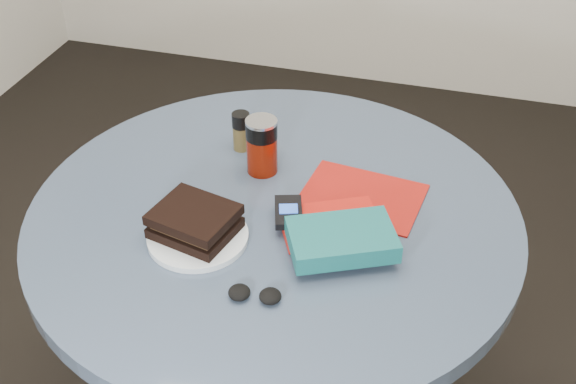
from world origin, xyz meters
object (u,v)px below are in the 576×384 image
(plate, at_px, (198,237))
(pepper_grinder, at_px, (241,131))
(soda_can, at_px, (262,146))
(magazine, at_px, (362,197))
(headphones, at_px, (255,294))
(sandwich, at_px, (195,221))
(table, at_px, (275,268))
(mp3_player, at_px, (288,212))
(red_book, at_px, (330,224))
(novel, at_px, (342,239))

(plate, relative_size, pepper_grinder, 2.13)
(soda_can, xyz_separation_m, magazine, (0.23, -0.04, -0.06))
(soda_can, bearing_deg, headphones, -74.52)
(pepper_grinder, xyz_separation_m, headphones, (0.17, -0.45, -0.04))
(sandwich, bearing_deg, magazine, 36.50)
(table, bearing_deg, mp3_player, -40.29)
(magazine, height_order, mp3_player, mp3_player)
(sandwich, bearing_deg, soda_can, 77.01)
(table, distance_m, red_book, 0.22)
(sandwich, bearing_deg, headphones, -38.58)
(mp3_player, bearing_deg, plate, -148.43)
(mp3_player, bearing_deg, headphones, -89.99)
(red_book, bearing_deg, mp3_player, 157.07)
(sandwich, distance_m, headphones, 0.21)
(soda_can, xyz_separation_m, mp3_player, (0.10, -0.16, -0.04))
(pepper_grinder, bearing_deg, soda_can, -44.74)
(mp3_player, xyz_separation_m, headphones, (0.00, -0.22, -0.02))
(pepper_grinder, xyz_separation_m, red_book, (0.26, -0.22, -0.03))
(headphones, bearing_deg, red_book, 69.42)
(table, xyz_separation_m, soda_can, (-0.06, 0.12, 0.23))
(headphones, bearing_deg, plate, 141.73)
(magazine, bearing_deg, pepper_grinder, 167.04)
(magazine, xyz_separation_m, red_book, (-0.04, -0.12, 0.01))
(magazine, bearing_deg, plate, -135.21)
(mp3_player, distance_m, headphones, 0.22)
(pepper_grinder, bearing_deg, mp3_player, -52.66)
(plate, distance_m, soda_can, 0.27)
(sandwich, xyz_separation_m, novel, (0.28, 0.02, 0.00))
(novel, xyz_separation_m, headphones, (-0.12, -0.15, -0.03))
(plate, relative_size, soda_can, 1.54)
(sandwich, bearing_deg, pepper_grinder, 92.51)
(table, height_order, soda_can, soda_can)
(headphones, bearing_deg, novel, 51.65)
(pepper_grinder, distance_m, mp3_player, 0.29)
(plate, xyz_separation_m, headphones, (0.15, -0.12, 0.00))
(red_book, bearing_deg, soda_can, 113.83)
(soda_can, distance_m, novel, 0.32)
(sandwich, height_order, novel, sandwich)
(sandwich, xyz_separation_m, soda_can, (0.06, 0.25, 0.03))
(soda_can, height_order, magazine, soda_can)
(table, bearing_deg, pepper_grinder, 124.56)
(plate, height_order, novel, novel)
(table, relative_size, plate, 5.13)
(sandwich, height_order, mp3_player, sandwich)
(magazine, distance_m, headphones, 0.36)
(plate, relative_size, novel, 1.01)
(sandwich, distance_m, mp3_player, 0.18)
(soda_can, bearing_deg, red_book, -39.23)
(novel, distance_m, mp3_player, 0.14)
(magazine, relative_size, novel, 1.26)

